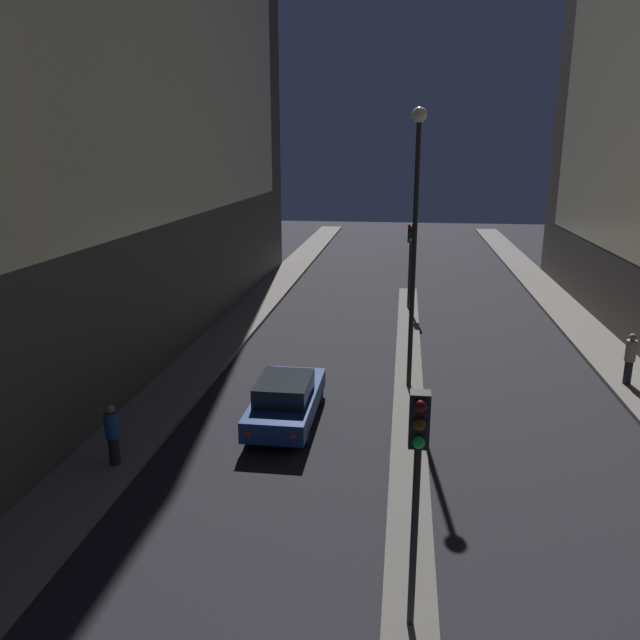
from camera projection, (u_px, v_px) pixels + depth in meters
The scene contains 7 objects.
median_strip at pixel (408, 381), 21.86m from camera, with size 0.98×29.88×0.14m.
traffic_light_near at pixel (418, 459), 9.77m from camera, with size 0.32×0.42×4.21m.
traffic_light_mid at pixel (410, 247), 31.07m from camera, with size 0.32×0.42×4.21m.
street_lamp at pixel (415, 214), 19.79m from camera, with size 0.48×0.48×9.05m.
car_left_lane at pixel (286, 399), 18.54m from camera, with size 1.76×4.61×1.48m.
pedestrian_on_left_sidewalk at pixel (113, 433), 15.74m from camera, with size 0.36×0.36×1.62m.
pedestrian_on_right_sidewalk at pixel (630, 357), 21.16m from camera, with size 0.35×0.35×1.79m.
Camera 1 is at (-0.34, -4.80, 7.93)m, focal length 35.00 mm.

